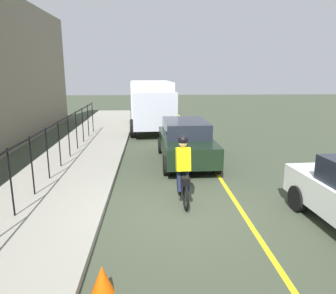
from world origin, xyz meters
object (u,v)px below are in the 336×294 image
cyclist_lead (183,170)px  box_truck_background (152,103)px  parked_sedan_rear (186,141)px  traffic_cone_near (102,279)px

cyclist_lead → box_truck_background: (11.27, 0.75, 0.64)m
parked_sedan_rear → traffic_cone_near: bearing=-17.7°
box_truck_background → traffic_cone_near: (-14.71, 0.85, -1.32)m
parked_sedan_rear → traffic_cone_near: size_ratio=9.75×
cyclist_lead → traffic_cone_near: bearing=151.4°
cyclist_lead → traffic_cone_near: size_ratio=4.00×
cyclist_lead → parked_sedan_rear: 3.97m
traffic_cone_near → box_truck_background: bearing=-3.3°
box_truck_background → parked_sedan_rear: bearing=6.8°
traffic_cone_near → cyclist_lead: bearing=-25.0°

